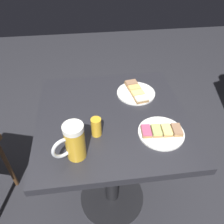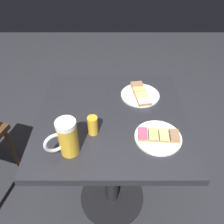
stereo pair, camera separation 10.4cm
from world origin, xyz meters
name	(u,v)px [view 1 (the left image)]	position (x,y,z in m)	size (l,w,h in m)	color
ground_plane	(112,196)	(0.00, 0.00, 0.00)	(6.00, 6.00, 0.00)	#28282D
cafe_table	(112,140)	(0.00, 0.00, 0.60)	(0.72, 0.71, 0.78)	black
plate_near	(161,132)	(0.20, -0.15, 0.79)	(0.20, 0.20, 0.03)	white
plate_far	(136,92)	(0.15, 0.15, 0.79)	(0.20, 0.20, 0.03)	white
beer_mug	(74,142)	(-0.17, -0.22, 0.86)	(0.13, 0.09, 0.16)	gold
beer_glass_small	(96,127)	(-0.08, -0.12, 0.82)	(0.04, 0.04, 0.09)	gold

